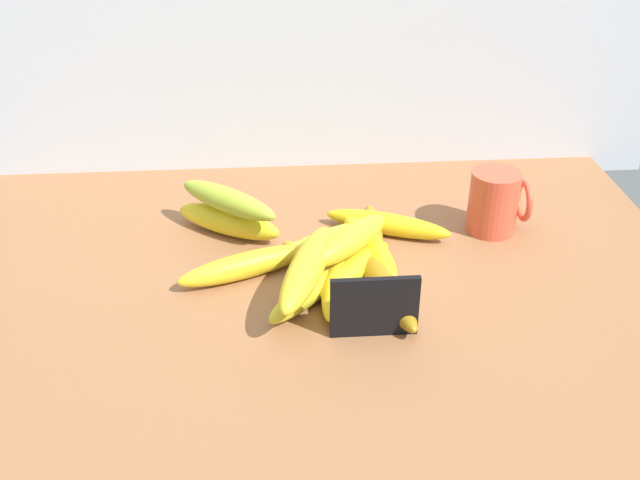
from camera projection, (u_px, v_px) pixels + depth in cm
name	position (u px, v px, depth cm)	size (l,w,h in cm)	color
counter_top	(311.00, 291.00, 103.51)	(110.00, 76.00, 3.00)	#93603C
chalkboard_sign	(374.00, 309.00, 90.92)	(11.00, 1.80, 8.40)	black
coffee_mug	(495.00, 202.00, 112.78)	(9.02, 7.52, 9.84)	#D95036
banana_0	(337.00, 281.00, 99.60)	(17.88, 3.82, 3.82)	yellow
banana_1	(310.00, 288.00, 98.46)	(18.48, 3.53, 3.53)	gold
banana_2	(355.00, 269.00, 102.14)	(16.21, 3.85, 3.85)	yellow
banana_3	(246.00, 265.00, 103.07)	(19.69, 3.70, 3.70)	yellow
banana_4	(372.00, 237.00, 110.14)	(19.54, 3.21, 3.21)	#A97E1F
banana_5	(324.00, 242.00, 108.85)	(18.01, 3.39, 3.39)	gold
banana_6	(369.00, 247.00, 106.77)	(17.64, 4.21, 4.21)	yellow
banana_7	(387.00, 224.00, 113.30)	(19.62, 3.45, 3.45)	yellow
banana_8	(228.00, 221.00, 113.17)	(17.78, 4.32, 4.32)	yellow
banana_9	(320.00, 268.00, 102.63)	(17.14, 3.48, 3.48)	gold
banana_10	(384.00, 287.00, 98.53)	(20.27, 3.69, 3.69)	#A07415
banana_11	(350.00, 240.00, 101.26)	(15.60, 3.95, 3.95)	yellow
banana_12	(307.00, 268.00, 95.54)	(20.50, 4.30, 4.30)	yellow
banana_13	(228.00, 200.00, 110.44)	(18.13, 3.78, 3.78)	#A9C235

